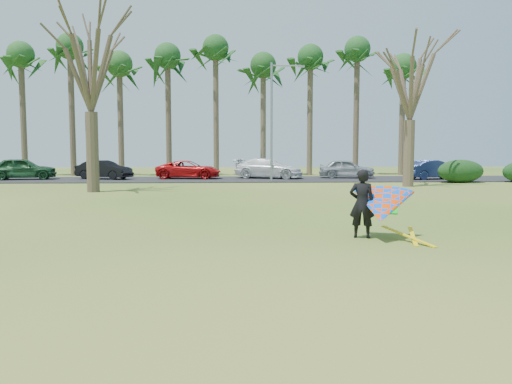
{
  "coord_description": "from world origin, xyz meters",
  "views": [
    {
      "loc": [
        -0.66,
        -11.67,
        2.3
      ],
      "look_at": [
        0.0,
        2.0,
        1.1
      ],
      "focal_mm": 35.0,
      "sensor_mm": 36.0,
      "label": 1
    }
  ],
  "objects_px": {
    "car_3": "(269,168)",
    "car_5": "(433,170)",
    "car_1": "(104,170)",
    "bare_tree_right": "(411,77)",
    "car_2": "(189,170)",
    "car_0": "(22,169)",
    "streetlight": "(274,116)",
    "bare_tree_left": "(90,59)",
    "car_4": "(347,169)",
    "kite_flyer": "(380,206)"
  },
  "relations": [
    {
      "from": "bare_tree_right",
      "to": "car_5",
      "type": "distance_m",
      "value": 9.32
    },
    {
      "from": "car_1",
      "to": "bare_tree_right",
      "type": "bearing_deg",
      "value": -89.08
    },
    {
      "from": "car_2",
      "to": "car_5",
      "type": "distance_m",
      "value": 18.01
    },
    {
      "from": "bare_tree_right",
      "to": "car_5",
      "type": "height_order",
      "value": "bare_tree_right"
    },
    {
      "from": "kite_flyer",
      "to": "car_0",
      "type": "bearing_deg",
      "value": 127.67
    },
    {
      "from": "car_1",
      "to": "car_4",
      "type": "distance_m",
      "value": 18.09
    },
    {
      "from": "car_2",
      "to": "car_3",
      "type": "distance_m",
      "value": 5.98
    },
    {
      "from": "bare_tree_right",
      "to": "bare_tree_left",
      "type": "bearing_deg",
      "value": -170.54
    },
    {
      "from": "car_0",
      "to": "car_4",
      "type": "height_order",
      "value": "car_0"
    },
    {
      "from": "car_1",
      "to": "car_4",
      "type": "bearing_deg",
      "value": -67.42
    },
    {
      "from": "car_2",
      "to": "car_5",
      "type": "relative_size",
      "value": 1.13
    },
    {
      "from": "bare_tree_left",
      "to": "car_4",
      "type": "height_order",
      "value": "bare_tree_left"
    },
    {
      "from": "car_3",
      "to": "car_5",
      "type": "distance_m",
      "value": 12.08
    },
    {
      "from": "car_2",
      "to": "car_4",
      "type": "bearing_deg",
      "value": -83.63
    },
    {
      "from": "car_0",
      "to": "car_3",
      "type": "distance_m",
      "value": 17.9
    },
    {
      "from": "bare_tree_left",
      "to": "car_0",
      "type": "relative_size",
      "value": 2.1
    },
    {
      "from": "streetlight",
      "to": "car_3",
      "type": "xyz_separation_m",
      "value": [
        -0.07,
        3.73,
        -3.66
      ]
    },
    {
      "from": "bare_tree_left",
      "to": "kite_flyer",
      "type": "xyz_separation_m",
      "value": [
        11.07,
        -14.34,
        -6.06
      ]
    },
    {
      "from": "car_4",
      "to": "car_5",
      "type": "relative_size",
      "value": 0.99
    },
    {
      "from": "car_1",
      "to": "car_5",
      "type": "bearing_deg",
      "value": -72.0
    },
    {
      "from": "car_1",
      "to": "car_2",
      "type": "bearing_deg",
      "value": -65.93
    },
    {
      "from": "bare_tree_left",
      "to": "car_2",
      "type": "relative_size",
      "value": 2.03
    },
    {
      "from": "streetlight",
      "to": "car_0",
      "type": "height_order",
      "value": "streetlight"
    },
    {
      "from": "car_4",
      "to": "car_5",
      "type": "height_order",
      "value": "car_4"
    },
    {
      "from": "car_4",
      "to": "bare_tree_right",
      "type": "bearing_deg",
      "value": -156.49
    },
    {
      "from": "car_1",
      "to": "kite_flyer",
      "type": "bearing_deg",
      "value": -131.02
    },
    {
      "from": "streetlight",
      "to": "car_0",
      "type": "xyz_separation_m",
      "value": [
        -17.96,
        3.1,
        -3.62
      ]
    },
    {
      "from": "car_3",
      "to": "car_5",
      "type": "relative_size",
      "value": 1.22
    },
    {
      "from": "car_1",
      "to": "car_5",
      "type": "distance_m",
      "value": 24.12
    },
    {
      "from": "car_4",
      "to": "car_0",
      "type": "bearing_deg",
      "value": 101.2
    },
    {
      "from": "car_2",
      "to": "car_0",
      "type": "bearing_deg",
      "value": 98.21
    },
    {
      "from": "streetlight",
      "to": "car_2",
      "type": "distance_m",
      "value": 8.0
    },
    {
      "from": "bare_tree_right",
      "to": "car_1",
      "type": "xyz_separation_m",
      "value": [
        -20.04,
        7.33,
        -5.82
      ]
    },
    {
      "from": "car_0",
      "to": "car_5",
      "type": "xyz_separation_m",
      "value": [
        29.85,
        -1.04,
        -0.09
      ]
    },
    {
      "from": "bare_tree_right",
      "to": "car_1",
      "type": "distance_m",
      "value": 22.12
    },
    {
      "from": "car_0",
      "to": "car_3",
      "type": "relative_size",
      "value": 0.9
    },
    {
      "from": "kite_flyer",
      "to": "streetlight",
      "type": "bearing_deg",
      "value": 92.43
    },
    {
      "from": "bare_tree_right",
      "to": "car_4",
      "type": "relative_size",
      "value": 2.2
    },
    {
      "from": "car_0",
      "to": "bare_tree_left",
      "type": "bearing_deg",
      "value": -154.15
    },
    {
      "from": "car_4",
      "to": "car_2",
      "type": "bearing_deg",
      "value": 100.28
    },
    {
      "from": "bare_tree_right",
      "to": "car_4",
      "type": "height_order",
      "value": "bare_tree_right"
    },
    {
      "from": "car_3",
      "to": "car_5",
      "type": "xyz_separation_m",
      "value": [
        11.96,
        -1.67,
        -0.05
      ]
    },
    {
      "from": "bare_tree_right",
      "to": "kite_flyer",
      "type": "height_order",
      "value": "bare_tree_right"
    },
    {
      "from": "bare_tree_left",
      "to": "car_4",
      "type": "xyz_separation_m",
      "value": [
        16.04,
        10.83,
        -6.14
      ]
    },
    {
      "from": "car_3",
      "to": "kite_flyer",
      "type": "relative_size",
      "value": 2.15
    },
    {
      "from": "bare_tree_right",
      "to": "streetlight",
      "type": "bearing_deg",
      "value": 152.97
    },
    {
      "from": "car_1",
      "to": "car_5",
      "type": "height_order",
      "value": "car_5"
    },
    {
      "from": "bare_tree_right",
      "to": "car_0",
      "type": "bearing_deg",
      "value": 164.61
    },
    {
      "from": "car_1",
      "to": "kite_flyer",
      "type": "relative_size",
      "value": 1.73
    },
    {
      "from": "bare_tree_left",
      "to": "streetlight",
      "type": "distance_m",
      "value": 12.58
    }
  ]
}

